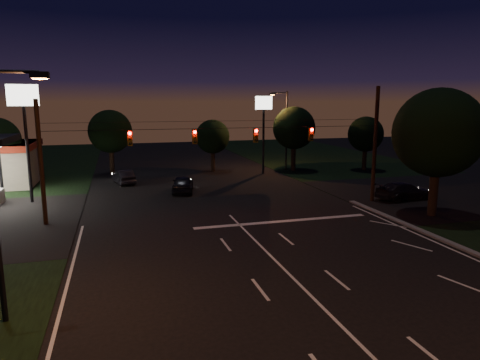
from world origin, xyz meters
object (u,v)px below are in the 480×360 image
object	(u,v)px
utility_pole_right	(372,201)
tree_right_near	(437,134)
car_oncoming_a	(183,184)
car_cross	(404,191)
car_oncoming_b	(124,177)

from	to	relation	value
utility_pole_right	tree_right_near	distance (m)	7.61
tree_right_near	car_oncoming_a	xyz separation A→B (m)	(-15.52, 12.42, -4.93)
utility_pole_right	car_cross	world-z (taller)	utility_pole_right
car_cross	tree_right_near	bearing A→B (deg)	159.57
tree_right_near	car_cross	size ratio (longest dim) A/B	1.78
car_oncoming_a	car_oncoming_b	world-z (taller)	car_oncoming_a
car_oncoming_b	car_cross	world-z (taller)	car_cross
car_oncoming_b	car_cross	size ratio (longest dim) A/B	0.82
tree_right_near	car_oncoming_b	size ratio (longest dim) A/B	2.18
utility_pole_right	tree_right_near	world-z (taller)	tree_right_near
tree_right_near	car_oncoming_b	distance (m)	27.69
car_oncoming_a	utility_pole_right	bearing A→B (deg)	163.08
car_cross	car_oncoming_b	bearing A→B (deg)	53.02
car_oncoming_a	car_oncoming_b	size ratio (longest dim) A/B	1.09
car_oncoming_a	car_oncoming_b	xyz separation A→B (m)	(-4.90, 5.60, -0.08)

